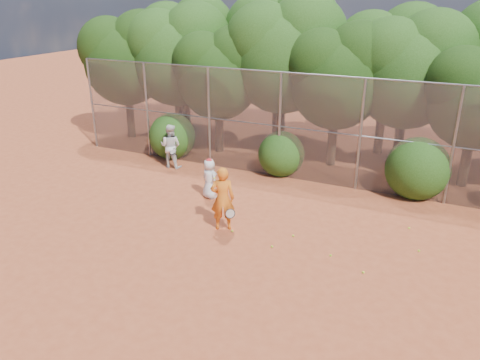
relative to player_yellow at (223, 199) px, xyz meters
The scene contains 25 objects.
ground 1.83m from the player_yellow, 51.27° to the right, with size 80.00×80.00×0.00m, color #9B4223.
fence_back 4.99m from the player_yellow, 80.00° to the left, with size 20.05×0.09×4.03m.
tree_0 11.28m from the player_yellow, 141.12° to the left, with size 4.38×3.81×6.00m.
tree_1 9.98m from the player_yellow, 129.16° to the left, with size 4.64×4.03×6.35m.
tree_2 7.93m from the player_yellow, 117.71° to the left, with size 3.99×3.47×5.47m.
tree_3 8.42m from the player_yellow, 97.26° to the left, with size 4.89×4.26×6.70m.
tree_4 7.71m from the player_yellow, 77.82° to the left, with size 4.19×3.64×5.73m.
tree_5 9.33m from the player_yellow, 62.83° to the left, with size 4.51×3.92×6.17m.
tree_6 9.76m from the player_yellow, 46.36° to the left, with size 3.86×3.36×5.29m.
tree_9 12.36m from the player_yellow, 125.88° to the left, with size 4.83×4.20×6.62m.
tree_10 10.68m from the player_yellow, 101.31° to the left, with size 5.15×4.48×7.06m.
tree_11 10.41m from the player_yellow, 72.23° to the left, with size 4.64×4.03×6.35m.
bush_0 7.17m from the player_yellow, 134.65° to the left, with size 2.00×2.00×2.00m, color #1C3F0F.
bush_1 5.10m from the player_yellow, 90.40° to the left, with size 1.80×1.80×1.80m, color #1C3F0F.
bush_2 7.12m from the player_yellow, 45.76° to the left, with size 2.20×2.20×2.20m, color #1C3F0F.
player_yellow is the anchor object (origin of this frame).
player_teen 2.38m from the player_yellow, 128.05° to the left, with size 0.81×0.68×1.44m.
player_white 5.85m from the player_yellow, 138.07° to the left, with size 0.95×0.84×1.79m.
ball_0 2.34m from the player_yellow, 10.53° to the left, with size 0.07×0.07×0.07m, color #C0DC28.
ball_1 5.71m from the player_yellow, 10.70° to the left, with size 0.07×0.07×0.07m, color #C0DC28.
ball_2 2.07m from the player_yellow, 14.56° to the right, with size 0.07×0.07×0.07m, color #C0DC28.
ball_3 4.51m from the player_yellow, ahead, with size 0.07×0.07×0.07m, color #C0DC28.
ball_4 1.02m from the player_yellow, 15.12° to the right, with size 0.07×0.07×0.07m, color #C0DC28.
ball_5 5.71m from the player_yellow, 24.45° to the left, with size 0.07×0.07×0.07m, color #C0DC28.
ball_6 3.53m from the player_yellow, ahead, with size 0.07×0.07×0.07m, color #C0DC28.
Camera 1 is at (4.85, -10.01, 6.63)m, focal length 35.00 mm.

